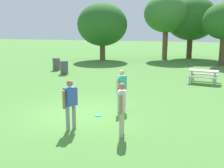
% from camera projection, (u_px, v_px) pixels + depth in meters
% --- Properties ---
extents(ground_plane, '(120.00, 120.00, 0.00)m').
position_uv_depth(ground_plane, '(79.00, 114.00, 10.18)').
color(ground_plane, '#4C8438').
extents(person_thrower, '(0.34, 0.57, 1.64)m').
position_uv_depth(person_thrower, '(70.00, 102.00, 8.42)').
color(person_thrower, gray).
rests_on(person_thrower, ground).
extents(person_catcher, '(0.34, 0.57, 1.64)m').
position_uv_depth(person_catcher, '(122.00, 88.00, 10.41)').
color(person_catcher, gray).
rests_on(person_catcher, ground).
extents(person_bystander, '(0.28, 0.60, 1.64)m').
position_uv_depth(person_bystander, '(122.00, 106.00, 7.95)').
color(person_bystander, '#B7AD93').
rests_on(person_bystander, ground).
extents(frisbee, '(0.24, 0.24, 0.03)m').
position_uv_depth(frisbee, '(98.00, 115.00, 9.97)').
color(frisbee, '#2D9EDB').
rests_on(frisbee, ground).
extents(picnic_table_near, '(1.91, 1.68, 0.77)m').
position_uv_depth(picnic_table_near, '(203.00, 74.00, 15.89)').
color(picnic_table_near, beige).
rests_on(picnic_table_near, ground).
extents(trash_can_beside_table, '(0.59, 0.59, 0.96)m').
position_uv_depth(trash_can_beside_table, '(64.00, 67.00, 19.04)').
color(trash_can_beside_table, '#515156').
rests_on(trash_can_beside_table, ground).
extents(trash_can_further_along, '(0.59, 0.59, 0.96)m').
position_uv_depth(trash_can_further_along, '(56.00, 64.00, 20.88)').
color(trash_can_further_along, '#515156').
rests_on(trash_can_further_along, ground).
extents(tree_tall_left, '(5.03, 5.03, 5.73)m').
position_uv_depth(tree_tall_left, '(102.00, 25.00, 26.83)').
color(tree_tall_left, brown).
rests_on(tree_tall_left, ground).
extents(tree_broad_center, '(4.55, 4.55, 6.67)m').
position_uv_depth(tree_broad_center, '(166.00, 14.00, 27.39)').
color(tree_broad_center, brown).
rests_on(tree_broad_center, ground).
extents(tree_far_right, '(5.41, 5.41, 6.55)m').
position_uv_depth(tree_far_right, '(191.00, 19.00, 28.31)').
color(tree_far_right, '#4C3823').
rests_on(tree_far_right, ground).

